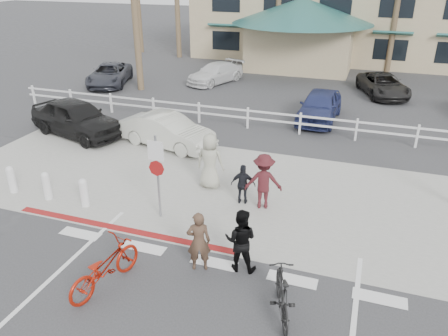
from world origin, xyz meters
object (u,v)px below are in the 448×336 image
at_px(sign_post, 158,173).
at_px(bike_red, 104,267).
at_px(bike_black, 282,294).
at_px(car_white_sedan, 168,131).
at_px(car_red_compact, 77,118).

height_order(sign_post, bike_red, sign_post).
xyz_separation_m(sign_post, bike_red, (0.21, -3.24, -0.90)).
height_order(bike_black, car_white_sedan, car_white_sedan).
xyz_separation_m(sign_post, car_white_sedan, (-2.21, 5.14, -0.78)).
bearing_deg(sign_post, bike_red, -86.22).
distance_m(sign_post, bike_black, 5.19).
distance_m(sign_post, car_white_sedan, 5.65).
height_order(bike_red, bike_black, bike_red).
bearing_deg(car_red_compact, sign_post, -111.17).
relative_size(bike_red, bike_black, 1.15).
height_order(bike_red, car_red_compact, car_red_compact).
distance_m(bike_black, car_white_sedan, 10.25).
distance_m(sign_post, car_red_compact, 8.28).
bearing_deg(sign_post, bike_black, -33.09).
bearing_deg(bike_red, car_red_compact, -37.34).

